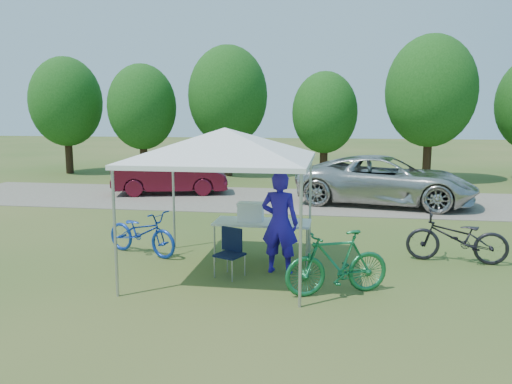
# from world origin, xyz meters

# --- Properties ---
(ground) EXTENTS (100.00, 100.00, 0.00)m
(ground) POSITION_xyz_m (0.00, 0.00, 0.00)
(ground) COLOR #2D5119
(ground) RESTS_ON ground
(gravel_strip) EXTENTS (24.00, 5.00, 0.02)m
(gravel_strip) POSITION_xyz_m (0.00, 8.00, 0.01)
(gravel_strip) COLOR gray
(gravel_strip) RESTS_ON ground
(canopy) EXTENTS (4.53, 4.53, 3.00)m
(canopy) POSITION_xyz_m (0.00, 0.00, 2.65)
(canopy) COLOR #A5A5AA
(canopy) RESTS_ON ground
(treeline) EXTENTS (24.89, 4.28, 6.30)m
(treeline) POSITION_xyz_m (-0.29, 14.05, 3.53)
(treeline) COLOR #382314
(treeline) RESTS_ON ground
(folding_table) EXTENTS (1.96, 0.82, 0.81)m
(folding_table) POSITION_xyz_m (0.56, 0.94, 0.76)
(folding_table) COLOR white
(folding_table) RESTS_ON ground
(folding_chair) EXTENTS (0.59, 0.63, 0.88)m
(folding_chair) POSITION_xyz_m (0.12, -0.15, 0.52)
(folding_chair) COLOR black
(folding_chair) RESTS_ON ground
(cooler) EXTENTS (0.52, 0.36, 0.38)m
(cooler) POSITION_xyz_m (0.32, 0.94, 1.00)
(cooler) COLOR white
(cooler) RESTS_ON folding_table
(ice_cream_cup) EXTENTS (0.08, 0.08, 0.06)m
(ice_cream_cup) POSITION_xyz_m (0.93, 0.89, 0.83)
(ice_cream_cup) COLOR #BDCE30
(ice_cream_cup) RESTS_ON folding_table
(cyclist) EXTENTS (0.77, 0.57, 1.93)m
(cyclist) POSITION_xyz_m (1.00, 0.15, 0.97)
(cyclist) COLOR #2615AC
(cyclist) RESTS_ON ground
(bike_blue) EXTENTS (1.93, 1.28, 0.96)m
(bike_blue) POSITION_xyz_m (-2.03, 0.92, 0.48)
(bike_blue) COLOR #1235A3
(bike_blue) RESTS_ON ground
(bike_green) EXTENTS (1.86, 1.15, 1.08)m
(bike_green) POSITION_xyz_m (2.07, -0.84, 0.54)
(bike_green) COLOR #176A3A
(bike_green) RESTS_ON ground
(bike_dark) EXTENTS (2.02, 0.91, 1.02)m
(bike_dark) POSITION_xyz_m (4.45, 1.34, 0.51)
(bike_dark) COLOR black
(bike_dark) RESTS_ON ground
(minivan) EXTENTS (6.09, 3.66, 1.58)m
(minivan) POSITION_xyz_m (3.64, 7.70, 0.81)
(minivan) COLOR beige
(minivan) RESTS_ON gravel_strip
(sedan) EXTENTS (4.38, 2.46, 1.37)m
(sedan) POSITION_xyz_m (-3.97, 8.62, 0.70)
(sedan) COLOR #520D1C
(sedan) RESTS_ON gravel_strip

